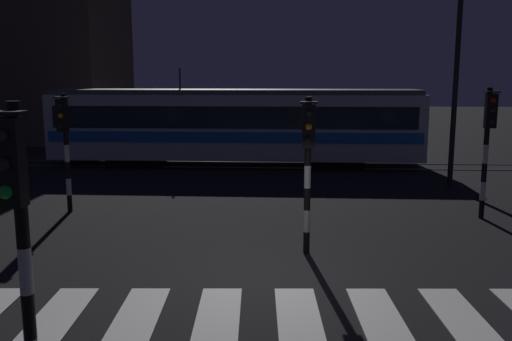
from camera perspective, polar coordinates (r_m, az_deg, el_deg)
The scene contains 10 objects.
ground_plane at distance 10.62m, azimuth 0.99°, elevation -11.41°, with size 120.00×120.00×0.00m, color black.
rail_near at distance 23.13m, azimuth 2.40°, elevation 0.27°, with size 80.00×0.12×0.03m, color #59595E.
rail_far at distance 24.55m, azimuth 2.46°, elevation 0.82°, with size 80.00×0.12×0.03m, color #59595E.
crosswalk_zebra at distance 8.45m, azimuth 0.25°, elevation -17.16°, with size 9.99×4.55×0.02m.
traffic_light_corner_far_right at distance 15.85m, azimuth 22.79°, elevation 3.54°, with size 0.36×0.42×3.52m.
traffic_light_corner_far_left at distance 16.27m, azimuth -19.13°, elevation 3.51°, with size 0.36×0.42×3.35m.
traffic_light_median_centre at distance 11.68m, azimuth 5.38°, elevation 1.89°, with size 0.36×0.42×3.40m.
traffic_light_kerb_mid_left at distance 6.21m, azimuth -23.34°, elevation -4.77°, with size 0.36×0.42×3.59m.
street_lamp_trackside_right at distance 19.77m, azimuth 20.26°, elevation 11.55°, with size 0.44×1.21×7.36m.
tram at distance 23.73m, azimuth -2.15°, elevation 4.73°, with size 15.83×2.58×4.15m.
Camera 1 is at (0.42, -9.89, 3.84)m, focal length 38.84 mm.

